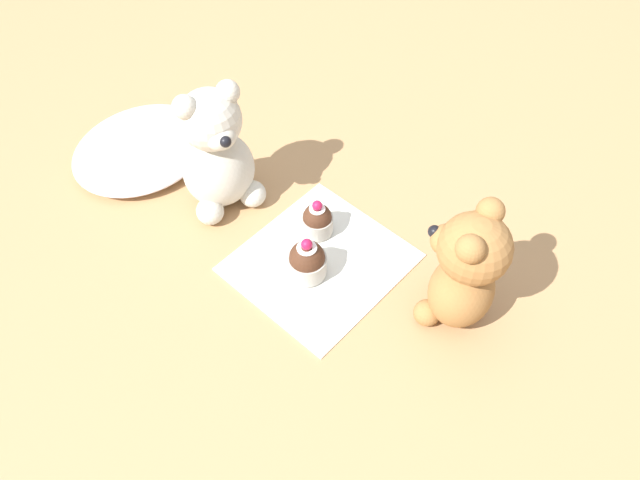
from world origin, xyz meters
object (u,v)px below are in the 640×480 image
(cupcake_near_tan_bear, at_px, (310,262))
(cupcake_near_cream_bear, at_px, (317,220))
(teddy_bear_tan, at_px, (465,270))
(teddy_bear_cream, at_px, (217,154))

(cupcake_near_tan_bear, bearing_deg, cupcake_near_cream_bear, 34.89)
(teddy_bear_tan, distance_m, cupcake_near_tan_bear, 0.22)
(teddy_bear_tan, bearing_deg, cupcake_near_cream_bear, -96.89)
(teddy_bear_cream, relative_size, teddy_bear_tan, 1.08)
(teddy_bear_cream, distance_m, teddy_bear_tan, 0.41)
(teddy_bear_cream, distance_m, cupcake_near_cream_bear, 0.18)
(teddy_bear_cream, relative_size, cupcake_near_tan_bear, 2.96)
(teddy_bear_tan, distance_m, cupcake_near_cream_bear, 0.25)
(cupcake_near_cream_bear, xyz_separation_m, cupcake_near_tan_bear, (-0.07, -0.05, 0.00))
(cupcake_near_cream_bear, bearing_deg, cupcake_near_tan_bear, -145.11)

